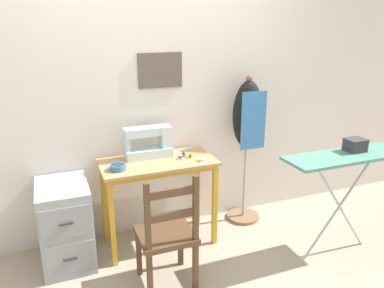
{
  "coord_description": "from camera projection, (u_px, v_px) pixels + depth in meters",
  "views": [
    {
      "loc": [
        -0.8,
        -2.6,
        1.87
      ],
      "look_at": [
        0.3,
        0.22,
        0.89
      ],
      "focal_mm": 35.0,
      "sensor_mm": 36.0,
      "label": 1
    }
  ],
  "objects": [
    {
      "name": "thread_spool_far_edge",
      "position": [
        190.0,
        156.0,
        3.2
      ],
      "size": [
        0.04,
        0.04,
        0.04
      ],
      "color": "green",
      "rests_on": "sewing_table"
    },
    {
      "name": "scissors",
      "position": [
        202.0,
        161.0,
        3.12
      ],
      "size": [
        0.13,
        0.05,
        0.01
      ],
      "color": "silver",
      "rests_on": "sewing_table"
    },
    {
      "name": "wooden_chair",
      "position": [
        167.0,
        235.0,
        2.69
      ],
      "size": [
        0.4,
        0.38,
        0.9
      ],
      "color": "#513823",
      "rests_on": "ground_plane"
    },
    {
      "name": "sewing_machine",
      "position": [
        150.0,
        143.0,
        3.19
      ],
      "size": [
        0.41,
        0.17,
        0.29
      ],
      "color": "silver",
      "rests_on": "sewing_table"
    },
    {
      "name": "thread_spool_near_machine",
      "position": [
        181.0,
        157.0,
        3.17
      ],
      "size": [
        0.04,
        0.04,
        0.03
      ],
      "color": "#2875C1",
      "rests_on": "sewing_table"
    },
    {
      "name": "dress_form",
      "position": [
        247.0,
        123.0,
        3.47
      ],
      "size": [
        0.32,
        0.32,
        1.43
      ],
      "color": "#846647",
      "rests_on": "ground_plane"
    },
    {
      "name": "thread_spool_mid_table",
      "position": [
        183.0,
        154.0,
        3.22
      ],
      "size": [
        0.04,
        0.04,
        0.04
      ],
      "color": "red",
      "rests_on": "sewing_table"
    },
    {
      "name": "fabric_bowl",
      "position": [
        118.0,
        167.0,
        2.93
      ],
      "size": [
        0.13,
        0.13,
        0.05
      ],
      "color": "teal",
      "rests_on": "sewing_table"
    },
    {
      "name": "ground_plane",
      "position": [
        168.0,
        256.0,
        3.15
      ],
      "size": [
        14.0,
        14.0,
        0.0
      ],
      "primitive_type": "plane",
      "color": "tan"
    },
    {
      "name": "ironing_board",
      "position": [
        346.0,
        161.0,
        2.96
      ],
      "size": [
        1.03,
        0.32,
        0.89
      ],
      "color": "#518E7A",
      "rests_on": "ground_plane"
    },
    {
      "name": "wall_back",
      "position": [
        146.0,
        95.0,
        3.24
      ],
      "size": [
        10.0,
        0.07,
        2.55
      ],
      "color": "silver",
      "rests_on": "ground_plane"
    },
    {
      "name": "sewing_table",
      "position": [
        159.0,
        175.0,
        3.15
      ],
      "size": [
        0.96,
        0.48,
        0.77
      ],
      "color": "tan",
      "rests_on": "ground_plane"
    },
    {
      "name": "storage_box",
      "position": [
        355.0,
        145.0,
        3.01
      ],
      "size": [
        0.16,
        0.13,
        0.1
      ],
      "color": "#333338",
      "rests_on": "ironing_board"
    },
    {
      "name": "filing_cabinet",
      "position": [
        66.0,
        224.0,
        2.99
      ],
      "size": [
        0.39,
        0.56,
        0.68
      ],
      "color": "#93999E",
      "rests_on": "ground_plane"
    }
  ]
}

